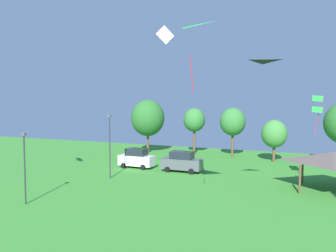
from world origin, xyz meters
The scene contains 13 objects.
kite_flying_0 centered at (5.48, 37.06, 7.93)m, with size 1.00×0.97×3.64m.
kite_flying_1 centered at (-2.17, 22.88, 11.84)m, with size 2.82×2.40×3.35m.
kite_flying_2 centered at (1.56, 30.25, 10.43)m, with size 2.17×1.80×0.28m.
kite_flying_3 centered at (-7.09, 31.04, 14.09)m, with size 1.19×1.39×1.75m.
parked_car_leftmost centered at (-14.72, 39.56, 1.17)m, with size 4.38×1.98×2.38m.
parked_car_second_from_left centered at (-8.79, 39.56, 1.17)m, with size 4.70×2.04×2.37m.
park_pavilion centered at (7.02, 37.06, 3.08)m, with size 7.06×5.72×3.60m.
light_post_1 centered at (-15.61, 22.72, 3.27)m, with size 0.36×0.20×5.74m.
light_post_2 centered at (-14.55, 33.38, 3.78)m, with size 0.36×0.20×6.75m.
treeline_tree_0 centered at (-19.08, 51.21, 5.45)m, with size 5.19×5.19×8.32m.
treeline_tree_1 centered at (-11.95, 52.82, 5.18)m, with size 3.29×3.29×7.04m.
treeline_tree_2 centered at (-5.91, 52.30, 5.11)m, with size 3.69×3.69×7.17m.
treeline_tree_3 centered at (0.14, 50.36, 3.78)m, with size 3.39×3.39×5.67m.
Camera 1 is at (6.00, 1.75, 8.38)m, focal length 38.00 mm.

